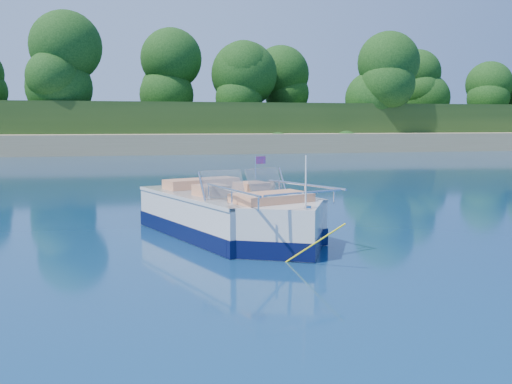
{
  "coord_description": "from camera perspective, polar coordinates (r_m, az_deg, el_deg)",
  "views": [
    {
      "loc": [
        -2.54,
        -8.09,
        2.33
      ],
      "look_at": [
        0.22,
        3.84,
        0.85
      ],
      "focal_mm": 40.0,
      "sensor_mm": 36.0,
      "label": 1
    }
  ],
  "objects": [
    {
      "name": "ground",
      "position": [
        8.79,
        4.3,
        -8.5
      ],
      "size": [
        160.0,
        160.0,
        0.0
      ],
      "primitive_type": "plane",
      "color": "#091C41",
      "rests_on": "ground"
    },
    {
      "name": "shoreline",
      "position": [
        71.92,
        -11.07,
        5.7
      ],
      "size": [
        170.0,
        59.0,
        6.0
      ],
      "color": "#998659",
      "rests_on": "ground"
    },
    {
      "name": "treeline",
      "position": [
        49.27,
        -10.19,
        10.54
      ],
      "size": [
        150.0,
        7.12,
        8.19
      ],
      "color": "black",
      "rests_on": "ground"
    },
    {
      "name": "motorboat",
      "position": [
        11.66,
        -2.06,
        -2.66
      ],
      "size": [
        3.45,
        5.84,
        2.03
      ],
      "rotation": [
        0.0,
        0.0,
        0.35
      ],
      "color": "silver",
      "rests_on": "ground"
    },
    {
      "name": "tow_tube",
      "position": [
        14.26,
        1.48,
        -2.11
      ],
      "size": [
        1.62,
        1.62,
        0.38
      ],
      "rotation": [
        0.0,
        0.0,
        0.14
      ],
      "color": "yellow",
      "rests_on": "ground"
    },
    {
      "name": "boy",
      "position": [
        14.33,
        1.33,
        -2.47
      ],
      "size": [
        0.51,
        0.83,
        1.53
      ],
      "primitive_type": "imported",
      "rotation": [
        0.0,
        -0.17,
        1.79
      ],
      "color": "tan",
      "rests_on": "ground"
    }
  ]
}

